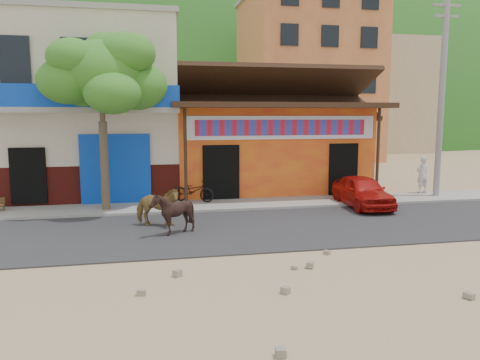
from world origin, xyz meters
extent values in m
plane|color=#9E825B|center=(0.00, 0.00, 0.00)|extent=(120.00, 120.00, 0.00)
cube|color=#28282B|center=(0.00, 2.50, 0.02)|extent=(60.00, 5.00, 0.04)
cube|color=gray|center=(0.00, 6.00, 0.06)|extent=(60.00, 2.00, 0.12)
cube|color=orange|center=(2.00, 10.00, 1.80)|extent=(8.00, 6.00, 3.60)
cube|color=beige|center=(-5.50, 10.00, 3.50)|extent=(7.00, 6.00, 7.00)
cube|color=#CC723F|center=(9.00, 24.00, 6.00)|extent=(9.00, 9.00, 12.00)
cube|color=tan|center=(18.00, 30.00, 5.00)|extent=(8.00, 8.00, 10.00)
ellipsoid|color=#194C14|center=(0.00, 70.00, 12.00)|extent=(100.00, 40.00, 24.00)
cylinder|color=gray|center=(8.20, 6.00, 4.12)|extent=(0.24, 0.24, 8.00)
imported|color=olive|center=(-2.93, 3.27, 0.63)|extent=(1.53, 1.07, 1.18)
imported|color=black|center=(-2.54, 2.20, 0.64)|extent=(1.29, 1.21, 1.20)
imported|color=#AF100C|center=(4.40, 4.80, 0.61)|extent=(1.51, 3.41, 1.14)
imported|color=black|center=(-1.50, 6.64, 0.54)|extent=(1.66, 1.19, 0.83)
imported|color=silver|center=(8.00, 6.70, 0.89)|extent=(0.63, 0.48, 1.54)
camera|label=1|loc=(-3.28, -10.58, 3.33)|focal=35.00mm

